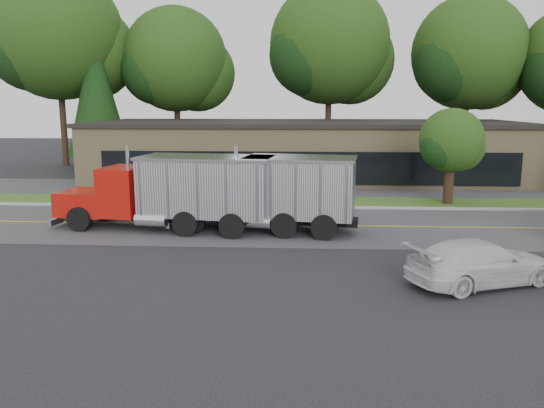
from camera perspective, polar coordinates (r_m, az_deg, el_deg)
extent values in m
plane|color=#303035|center=(16.48, -2.63, -9.38)|extent=(140.00, 140.00, 0.00)
cube|color=#525256|center=(25.09, -0.55, -2.28)|extent=(60.00, 8.00, 0.02)
cube|color=gold|center=(25.09, -0.55, -2.28)|extent=(60.00, 0.12, 0.01)
cube|color=#9E9E99|center=(29.19, -0.01, -0.42)|extent=(60.00, 0.30, 0.12)
cube|color=#375A1F|center=(30.95, 0.18, 0.23)|extent=(60.00, 3.40, 0.03)
cube|color=#525256|center=(35.87, 0.60, 1.70)|extent=(60.00, 7.00, 0.02)
cube|color=tan|center=(41.55, 3.76, 5.70)|extent=(32.00, 12.00, 4.00)
cylinder|color=#382619|center=(52.14, -21.46, 7.27)|extent=(0.56, 0.56, 6.27)
sphere|color=#1D3F11|center=(52.42, -22.13, 16.59)|extent=(11.47, 11.47, 11.47)
sphere|color=#1D3F11|center=(52.75, -19.14, 15.17)|extent=(8.61, 8.61, 8.61)
sphere|color=black|center=(52.11, -24.40, 15.27)|extent=(7.89, 7.89, 7.89)
cylinder|color=#382619|center=(50.82, -10.08, 7.15)|extent=(0.56, 0.56, 5.16)
sphere|color=#1D3F11|center=(50.88, -10.35, 15.04)|extent=(9.44, 9.44, 9.44)
sphere|color=#1D3F11|center=(51.58, -8.02, 13.74)|extent=(7.08, 7.08, 7.08)
sphere|color=black|center=(50.32, -12.24, 14.01)|extent=(6.49, 6.49, 6.49)
cylinder|color=#382619|center=(49.52, 6.03, 7.57)|extent=(0.56, 0.56, 5.86)
sphere|color=#1D3F11|center=(49.71, 6.21, 16.76)|extent=(10.71, 10.71, 10.71)
sphere|color=#1D3F11|center=(51.06, 8.44, 15.04)|extent=(8.04, 8.04, 8.04)
sphere|color=black|center=(48.56, 4.20, 15.74)|extent=(7.37, 7.37, 7.37)
cylinder|color=#382619|center=(50.57, 19.88, 6.77)|extent=(0.56, 0.56, 5.36)
sphere|color=#1D3F11|center=(50.66, 20.43, 14.99)|extent=(9.80, 9.80, 9.80)
sphere|color=#1D3F11|center=(52.28, 21.91, 13.39)|extent=(7.35, 7.35, 7.35)
sphere|color=black|center=(49.29, 18.92, 14.15)|extent=(6.74, 6.74, 6.74)
cylinder|color=#382619|center=(48.95, -17.94, 4.21)|extent=(0.44, 0.44, 1.00)
cone|color=black|center=(48.69, -18.36, 11.29)|extent=(5.24, 5.24, 10.71)
cylinder|color=#382619|center=(31.87, 18.45, 1.77)|extent=(0.56, 0.56, 1.96)
sphere|color=#1D3F11|center=(31.59, 18.73, 6.53)|extent=(3.58, 3.58, 3.58)
sphere|color=#1D3F11|center=(32.23, 19.63, 5.75)|extent=(2.69, 2.69, 2.69)
sphere|color=black|center=(31.14, 17.86, 5.91)|extent=(2.46, 2.46, 2.46)
cube|color=black|center=(24.56, -10.67, -1.40)|extent=(9.61, 2.24, 0.28)
cube|color=#B2130C|center=(26.24, -19.21, 0.19)|extent=(2.57, 2.58, 1.10)
cube|color=#B2130C|center=(25.27, -15.60, 1.38)|extent=(1.96, 2.60, 2.20)
cube|color=black|center=(25.54, -17.11, 2.31)|extent=(0.33, 2.09, 0.90)
cube|color=silver|center=(23.74, -7.05, 1.85)|extent=(5.99, 3.22, 2.50)
cube|color=silver|center=(23.58, -7.12, 4.97)|extent=(6.16, 3.39, 0.12)
cylinder|color=black|center=(27.23, -17.56, -0.52)|extent=(1.14, 0.49, 1.10)
cylinder|color=black|center=(25.27, -20.00, -1.53)|extent=(1.14, 0.49, 1.10)
cylinder|color=black|center=(24.97, -5.26, -1.05)|extent=(1.14, 0.49, 1.10)
cylinder|color=black|center=(22.82, -6.84, -2.22)|extent=(1.14, 0.49, 1.10)
cube|color=black|center=(23.82, -0.19, -1.58)|extent=(7.87, 2.13, 0.28)
cube|color=#1B3D96|center=(24.62, -7.95, 0.02)|extent=(2.18, 2.55, 1.10)
cube|color=#1B3D96|center=(24.05, -4.55, 1.29)|extent=(1.69, 2.57, 2.20)
cube|color=black|center=(24.16, -5.92, 2.27)|extent=(0.37, 2.09, 0.90)
cube|color=silver|center=(23.32, 3.07, 1.76)|extent=(4.98, 3.16, 2.50)
cube|color=silver|center=(23.15, 3.11, 4.93)|extent=(5.15, 3.33, 0.12)
cylinder|color=black|center=(25.74, -6.71, -0.72)|extent=(1.14, 0.51, 1.10)
cylinder|color=black|center=(23.62, -8.45, -1.81)|extent=(1.14, 0.51, 1.10)
cylinder|color=black|center=(24.66, 4.22, -1.19)|extent=(1.14, 0.51, 1.10)
cylinder|color=black|center=(22.43, 3.45, -2.39)|extent=(1.14, 0.51, 1.10)
imported|color=silver|center=(18.15, 21.54, -5.86)|extent=(5.32, 3.75, 1.43)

